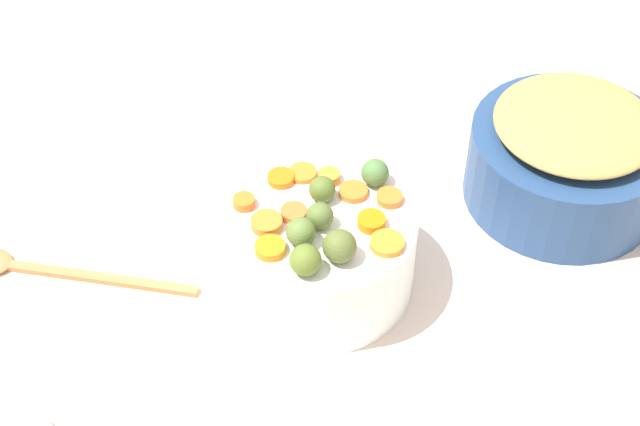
# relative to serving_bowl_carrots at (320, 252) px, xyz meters

# --- Properties ---
(tabletop) EXTENTS (2.40, 2.40, 0.02)m
(tabletop) POSITION_rel_serving_bowl_carrots_xyz_m (0.00, -0.00, -0.06)
(tabletop) COLOR beige
(tabletop) RESTS_ON ground
(serving_bowl_carrots) EXTENTS (0.22, 0.22, 0.11)m
(serving_bowl_carrots) POSITION_rel_serving_bowl_carrots_xyz_m (0.00, 0.00, 0.00)
(serving_bowl_carrots) COLOR white
(serving_bowl_carrots) RESTS_ON tabletop
(metal_pot) EXTENTS (0.25, 0.25, 0.11)m
(metal_pot) POSITION_rel_serving_bowl_carrots_xyz_m (-0.07, -0.34, -0.00)
(metal_pot) COLOR navy
(metal_pot) RESTS_ON tabletop
(stuffing_mound) EXTENTS (0.20, 0.20, 0.03)m
(stuffing_mound) POSITION_rel_serving_bowl_carrots_xyz_m (-0.07, -0.34, 0.07)
(stuffing_mound) COLOR tan
(stuffing_mound) RESTS_ON metal_pot
(carrot_slice_0) EXTENTS (0.04, 0.04, 0.01)m
(carrot_slice_0) POSITION_rel_serving_bowl_carrots_xyz_m (0.02, 0.02, 0.06)
(carrot_slice_0) COLOR orange
(carrot_slice_0) RESTS_ON serving_bowl_carrots
(carrot_slice_1) EXTENTS (0.05, 0.05, 0.01)m
(carrot_slice_1) POSITION_rel_serving_bowl_carrots_xyz_m (0.03, 0.05, 0.06)
(carrot_slice_1) COLOR orange
(carrot_slice_1) RESTS_ON serving_bowl_carrots
(carrot_slice_2) EXTENTS (0.03, 0.03, 0.01)m
(carrot_slice_2) POSITION_rel_serving_bowl_carrots_xyz_m (0.04, -0.05, 0.06)
(carrot_slice_2) COLOR orange
(carrot_slice_2) RESTS_ON serving_bowl_carrots
(carrot_slice_3) EXTENTS (0.04, 0.04, 0.01)m
(carrot_slice_3) POSITION_rel_serving_bowl_carrots_xyz_m (-0.02, -0.08, 0.06)
(carrot_slice_3) COLOR orange
(carrot_slice_3) RESTS_ON serving_bowl_carrots
(carrot_slice_4) EXTENTS (0.04, 0.04, 0.01)m
(carrot_slice_4) POSITION_rel_serving_bowl_carrots_xyz_m (0.01, -0.05, 0.06)
(carrot_slice_4) COLOR orange
(carrot_slice_4) RESTS_ON serving_bowl_carrots
(carrot_slice_5) EXTENTS (0.05, 0.05, 0.01)m
(carrot_slice_5) POSITION_rel_serving_bowl_carrots_xyz_m (0.07, -0.03, 0.06)
(carrot_slice_5) COLOR orange
(carrot_slice_5) RESTS_ON serving_bowl_carrots
(carrot_slice_6) EXTENTS (0.04, 0.04, 0.01)m
(carrot_slice_6) POSITION_rel_serving_bowl_carrots_xyz_m (-0.04, -0.04, 0.06)
(carrot_slice_6) COLOR orange
(carrot_slice_6) RESTS_ON serving_bowl_carrots
(carrot_slice_7) EXTENTS (0.04, 0.04, 0.01)m
(carrot_slice_7) POSITION_rel_serving_bowl_carrots_xyz_m (-0.08, -0.03, 0.06)
(carrot_slice_7) COLOR orange
(carrot_slice_7) RESTS_ON serving_bowl_carrots
(carrot_slice_8) EXTENTS (0.04, 0.04, 0.01)m
(carrot_slice_8) POSITION_rel_serving_bowl_carrots_xyz_m (-0.01, 0.07, 0.06)
(carrot_slice_8) COLOR orange
(carrot_slice_8) RESTS_ON serving_bowl_carrots
(carrot_slice_9) EXTENTS (0.04, 0.04, 0.01)m
(carrot_slice_9) POSITION_rel_serving_bowl_carrots_xyz_m (0.08, 0.00, 0.06)
(carrot_slice_9) COLOR orange
(carrot_slice_9) RESTS_ON serving_bowl_carrots
(carrot_slice_10) EXTENTS (0.03, 0.03, 0.01)m
(carrot_slice_10) POSITION_rel_serving_bowl_carrots_xyz_m (0.07, 0.06, 0.06)
(carrot_slice_10) COLOR orange
(carrot_slice_10) RESTS_ON serving_bowl_carrots
(brussels_sprout_0) EXTENTS (0.04, 0.04, 0.04)m
(brussels_sprout_0) POSITION_rel_serving_bowl_carrots_xyz_m (-0.06, 0.02, 0.07)
(brussels_sprout_0) COLOR #5B6C32
(brussels_sprout_0) RESTS_ON serving_bowl_carrots
(brussels_sprout_1) EXTENTS (0.03, 0.03, 0.03)m
(brussels_sprout_1) POSITION_rel_serving_bowl_carrots_xyz_m (0.01, -0.09, 0.07)
(brussels_sprout_1) COLOR #507D40
(brussels_sprout_1) RESTS_ON serving_bowl_carrots
(brussels_sprout_2) EXTENTS (0.03, 0.03, 0.03)m
(brussels_sprout_2) POSITION_rel_serving_bowl_carrots_xyz_m (0.02, -0.02, 0.07)
(brussels_sprout_2) COLOR #566F2B
(brussels_sprout_2) RESTS_ON serving_bowl_carrots
(brussels_sprout_3) EXTENTS (0.03, 0.03, 0.03)m
(brussels_sprout_3) POSITION_rel_serving_bowl_carrots_xyz_m (-0.02, 0.04, 0.07)
(brussels_sprout_3) COLOR olive
(brussels_sprout_3) RESTS_ON serving_bowl_carrots
(brussels_sprout_4) EXTENTS (0.03, 0.03, 0.03)m
(brussels_sprout_4) POSITION_rel_serving_bowl_carrots_xyz_m (-0.01, 0.01, 0.07)
(brussels_sprout_4) COLOR #597235
(brussels_sprout_4) RESTS_ON serving_bowl_carrots
(brussels_sprout_5) EXTENTS (0.03, 0.03, 0.03)m
(brussels_sprout_5) POSITION_rel_serving_bowl_carrots_xyz_m (-0.05, 0.06, 0.07)
(brussels_sprout_5) COLOR olive
(brussels_sprout_5) RESTS_ON serving_bowl_carrots
(wooden_spoon) EXTENTS (0.24, 0.22, 0.01)m
(wooden_spoon) POSITION_rel_serving_bowl_carrots_xyz_m (0.22, 0.27, -0.05)
(wooden_spoon) COLOR #B8804A
(wooden_spoon) RESTS_ON tabletop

